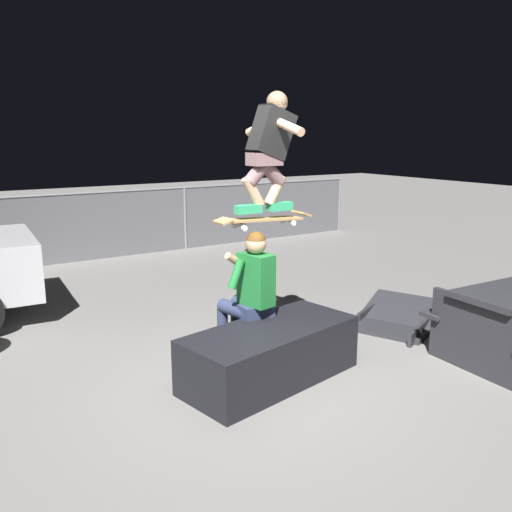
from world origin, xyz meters
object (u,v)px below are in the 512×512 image
Objects in this scene: person_sitting_on_ledge at (248,290)px; ledge_box_main at (270,354)px; skateboard at (264,219)px; kicker_ramp at (397,320)px; skater_airborne at (269,146)px.

ledge_box_main is at bearing -94.14° from person_sitting_on_ledge.
skateboard is at bearing -1.88° from person_sitting_on_ledge.
skateboard reaches higher than kicker_ramp.
skater_airborne is at bearing 58.45° from ledge_box_main.
person_sitting_on_ledge is 0.99× the size of kicker_ramp.
person_sitting_on_ledge is at bearing 85.86° from ledge_box_main.
skateboard is 0.75× the size of kicker_ramp.
ledge_box_main is 1.65× the size of skateboard.
person_sitting_on_ledge is at bearing 178.67° from skater_airborne.
ledge_box_main is at bearing -168.30° from kicker_ramp.
person_sitting_on_ledge is at bearing 178.12° from skateboard.
skater_airborne reaches higher than kicker_ramp.
ledge_box_main is 1.27m from skateboard.
skater_airborne is (0.06, 0.00, 0.69)m from skateboard.
kicker_ramp is (1.87, 0.01, -2.07)m from skater_airborne.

